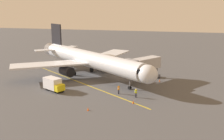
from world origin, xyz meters
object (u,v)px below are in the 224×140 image
at_px(safety_cone_nose_right, 133,102).
at_px(safety_cone_nose_left, 88,109).
at_px(jet_bridge, 140,65).
at_px(ground_crew_wing_walker, 119,89).
at_px(safety_cone_wing_port, 160,80).
at_px(ground_crew_loader, 149,78).
at_px(box_truck_near_nose, 54,84).
at_px(ground_crew_marshaller, 136,93).
at_px(airplane, 89,60).

bearing_deg(safety_cone_nose_right, safety_cone_nose_left, 36.66).
xyz_separation_m(jet_bridge, safety_cone_nose_left, (5.78, 18.41, -3.49)).
relative_size(ground_crew_wing_walker, safety_cone_nose_left, 3.11).
xyz_separation_m(jet_bridge, safety_cone_wing_port, (-4.37, -1.24, -3.49)).
height_order(ground_crew_loader, box_truck_near_nose, box_truck_near_nose).
bearing_deg(ground_crew_wing_walker, box_truck_near_nose, 5.29).
distance_m(ground_crew_marshaller, safety_cone_nose_right, 3.22).
relative_size(jet_bridge, safety_cone_wing_port, 18.83).
distance_m(box_truck_near_nose, safety_cone_nose_right, 16.76).
height_order(ground_crew_loader, safety_cone_nose_right, ground_crew_loader).
bearing_deg(ground_crew_marshaller, airplane, -43.93).
bearing_deg(safety_cone_nose_right, ground_crew_loader, -95.41).
xyz_separation_m(safety_cone_nose_left, safety_cone_wing_port, (-10.15, -19.65, 0.00)).
bearing_deg(safety_cone_nose_right, safety_cone_wing_port, -103.51).
relative_size(ground_crew_wing_walker, safety_cone_wing_port, 3.11).
bearing_deg(airplane, safety_cone_nose_right, 129.74).
bearing_deg(safety_cone_wing_port, safety_cone_nose_right, 76.49).
height_order(airplane, safety_cone_nose_right, airplane).
bearing_deg(safety_cone_nose_right, ground_crew_marshaller, -89.66).
height_order(jet_bridge, ground_crew_wing_walker, jet_bridge).
distance_m(ground_crew_wing_walker, box_truck_near_nose, 12.93).
height_order(jet_bridge, ground_crew_marshaller, jet_bridge).
bearing_deg(safety_cone_nose_right, airplane, -50.26).
distance_m(safety_cone_nose_left, safety_cone_wing_port, 22.12).
height_order(ground_crew_marshaller, ground_crew_loader, same).
height_order(ground_crew_wing_walker, ground_crew_loader, same).
bearing_deg(safety_cone_nose_right, ground_crew_wing_walker, -51.09).
xyz_separation_m(ground_crew_loader, box_truck_near_nose, (17.75, 10.85, 0.50)).
height_order(ground_crew_marshaller, safety_cone_nose_right, ground_crew_marshaller).
height_order(airplane, ground_crew_marshaller, airplane).
height_order(jet_bridge, box_truck_near_nose, jet_bridge).
bearing_deg(jet_bridge, safety_cone_wing_port, -164.17).
relative_size(jet_bridge, ground_crew_wing_walker, 6.06).
xyz_separation_m(ground_crew_marshaller, box_truck_near_nose, (16.40, -0.05, 0.50)).
bearing_deg(box_truck_near_nose, safety_cone_wing_port, -149.99).
xyz_separation_m(jet_bridge, ground_crew_wing_walker, (2.72, 9.10, -2.88)).
distance_m(ground_crew_marshaller, safety_cone_nose_left, 10.44).
xyz_separation_m(airplane, safety_cone_nose_right, (-13.11, 15.77, -3.73)).
bearing_deg(ground_crew_loader, safety_cone_nose_left, 67.30).
relative_size(ground_crew_wing_walker, box_truck_near_nose, 0.34).
xyz_separation_m(ground_crew_wing_walker, safety_cone_nose_left, (3.06, 9.32, -0.61)).
relative_size(jet_bridge, safety_cone_nose_right, 18.83).
height_order(ground_crew_marshaller, safety_cone_wing_port, ground_crew_marshaller).
relative_size(safety_cone_nose_left, safety_cone_wing_port, 1.00).
xyz_separation_m(box_truck_near_nose, safety_cone_nose_left, (-9.81, 8.12, -1.11)).
distance_m(ground_crew_wing_walker, safety_cone_nose_left, 9.83).
height_order(box_truck_near_nose, safety_cone_nose_left, box_truck_near_nose).
bearing_deg(jet_bridge, safety_cone_nose_left, 72.57).
height_order(ground_crew_loader, safety_cone_wing_port, ground_crew_loader).
distance_m(ground_crew_loader, box_truck_near_nose, 20.81).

